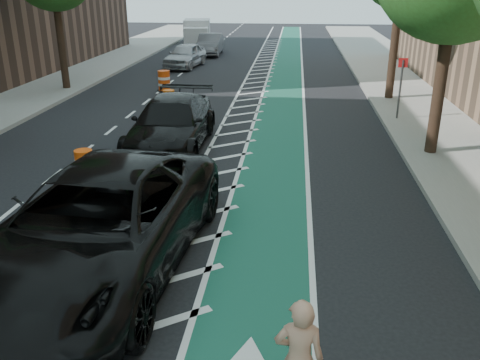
# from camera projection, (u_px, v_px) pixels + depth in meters

# --- Properties ---
(ground) EXTENTS (120.00, 120.00, 0.00)m
(ground) POSITION_uv_depth(u_px,v_px,m) (102.00, 273.00, 9.69)
(ground) COLOR black
(ground) RESTS_ON ground
(bike_lane) EXTENTS (2.00, 90.00, 0.01)m
(bike_lane) POSITION_uv_depth(u_px,v_px,m) (278.00, 132.00, 18.64)
(bike_lane) COLOR #185448
(bike_lane) RESTS_ON ground
(buffer_strip) EXTENTS (1.40, 90.00, 0.01)m
(buffer_strip) POSITION_uv_depth(u_px,v_px,m) (237.00, 131.00, 18.79)
(buffer_strip) COLOR silver
(buffer_strip) RESTS_ON ground
(sidewalk_right) EXTENTS (5.00, 90.00, 0.15)m
(sidewalk_right) POSITION_uv_depth(u_px,v_px,m) (462.00, 136.00, 17.98)
(sidewalk_right) COLOR gray
(sidewalk_right) RESTS_ON ground
(curb_right) EXTENTS (0.12, 90.00, 0.16)m
(curb_right) POSITION_uv_depth(u_px,v_px,m) (391.00, 134.00, 18.22)
(curb_right) COLOR gray
(curb_right) RESTS_ON ground
(curb_left) EXTENTS (0.12, 90.00, 0.16)m
(curb_left) POSITION_uv_depth(u_px,v_px,m) (18.00, 123.00, 19.60)
(curb_left) COLOR gray
(curb_left) RESTS_ON ground
(sign_post) EXTENTS (0.35, 0.08, 2.47)m
(sign_post) POSITION_uv_depth(u_px,v_px,m) (400.00, 88.00, 19.54)
(sign_post) COLOR #4C4C4C
(sign_post) RESTS_ON ground
(skateboarder) EXTENTS (0.62, 0.41, 1.69)m
(skateboarder) POSITION_uv_depth(u_px,v_px,m) (299.00, 359.00, 6.14)
(skateboarder) COLOR tan
(skateboarder) RESTS_ON skateboard
(suv_near) EXTENTS (3.76, 7.26, 1.95)m
(suv_near) POSITION_uv_depth(u_px,v_px,m) (99.00, 224.00, 9.47)
(suv_near) COLOR black
(suv_near) RESTS_ON ground
(suv_far) EXTENTS (2.32, 5.67, 1.64)m
(suv_far) POSITION_uv_depth(u_px,v_px,m) (172.00, 124.00, 16.64)
(suv_far) COLOR black
(suv_far) RESTS_ON ground
(car_silver) EXTENTS (2.32, 4.57, 1.49)m
(car_silver) POSITION_uv_depth(u_px,v_px,m) (185.00, 55.00, 32.27)
(car_silver) COLOR #A8A9AE
(car_silver) RESTS_ON ground
(car_grey) EXTENTS (1.75, 4.65, 1.51)m
(car_grey) POSITION_uv_depth(u_px,v_px,m) (210.00, 44.00, 37.74)
(car_grey) COLOR #5C5B60
(car_grey) RESTS_ON ground
(box_truck) EXTENTS (2.76, 5.05, 2.00)m
(box_truck) POSITION_uv_depth(u_px,v_px,m) (197.00, 33.00, 44.26)
(box_truck) COLOR silver
(box_truck) RESTS_ON ground
(barrel_a) EXTENTS (0.63, 0.63, 0.85)m
(barrel_a) POSITION_uv_depth(u_px,v_px,m) (85.00, 166.00, 14.13)
(barrel_a) COLOR #FF530D
(barrel_a) RESTS_ON ground
(barrel_b) EXTENTS (0.62, 0.62, 0.84)m
(barrel_b) POSITION_uv_depth(u_px,v_px,m) (169.00, 100.00, 21.82)
(barrel_b) COLOR #DF5B0B
(barrel_b) RESTS_ON ground
(barrel_c) EXTENTS (0.75, 0.75, 1.02)m
(barrel_c) POSITION_uv_depth(u_px,v_px,m) (164.00, 81.00, 25.42)
(barrel_c) COLOR #E1450B
(barrel_c) RESTS_ON ground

